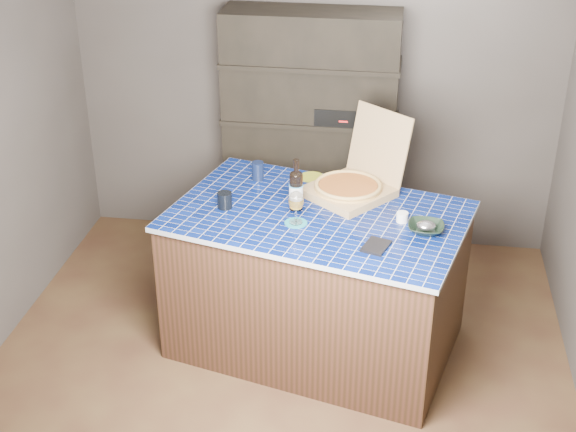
% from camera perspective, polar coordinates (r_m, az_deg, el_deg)
% --- Properties ---
extents(room, '(3.50, 3.50, 3.50)m').
position_cam_1_polar(room, '(4.22, -0.98, 2.31)').
color(room, brown).
rests_on(room, ground).
extents(shelving_unit, '(1.20, 0.41, 1.80)m').
position_cam_1_polar(shelving_unit, '(5.75, 1.63, 5.68)').
color(shelving_unit, black).
rests_on(shelving_unit, floor).
extents(kitchen_island, '(1.88, 1.44, 0.92)m').
position_cam_1_polar(kitchen_island, '(4.87, 2.06, -4.62)').
color(kitchen_island, '#47271C').
rests_on(kitchen_island, floor).
extents(pizza_box, '(0.67, 0.69, 0.48)m').
position_cam_1_polar(pizza_box, '(4.85, 4.53, 2.26)').
color(pizza_box, '#A48655').
rests_on(pizza_box, kitchen_island).
extents(mead_bottle, '(0.08, 0.08, 0.31)m').
position_cam_1_polar(mead_bottle, '(4.64, 0.58, 1.88)').
color(mead_bottle, black).
rests_on(mead_bottle, kitchen_island).
extents(teal_trivet, '(0.13, 0.13, 0.01)m').
position_cam_1_polar(teal_trivet, '(4.53, 0.57, -0.50)').
color(teal_trivet, teal).
rests_on(teal_trivet, kitchen_island).
extents(wine_glass, '(0.09, 0.09, 0.20)m').
position_cam_1_polar(wine_glass, '(4.47, 0.57, 1.04)').
color(wine_glass, white).
rests_on(wine_glass, teal_trivet).
extents(tumbler, '(0.09, 0.09, 0.10)m').
position_cam_1_polar(tumbler, '(4.70, -4.52, 1.13)').
color(tumbler, black).
rests_on(tumbler, kitchen_island).
extents(dvd_case, '(0.17, 0.20, 0.01)m').
position_cam_1_polar(dvd_case, '(4.32, 6.28, -2.14)').
color(dvd_case, black).
rests_on(dvd_case, kitchen_island).
extents(bowl, '(0.21, 0.21, 0.05)m').
position_cam_1_polar(bowl, '(4.50, 9.78, -0.85)').
color(bowl, black).
rests_on(bowl, kitchen_island).
extents(foil_contents, '(0.11, 0.09, 0.05)m').
position_cam_1_polar(foil_contents, '(4.49, 9.79, -0.68)').
color(foil_contents, '#A9A7B3').
rests_on(foil_contents, bowl).
extents(white_jar, '(0.07, 0.07, 0.06)m').
position_cam_1_polar(white_jar, '(4.58, 8.13, -0.08)').
color(white_jar, white).
rests_on(white_jar, kitchen_island).
extents(navy_cup, '(0.07, 0.07, 0.12)m').
position_cam_1_polar(navy_cup, '(5.03, -2.16, 3.23)').
color(navy_cup, black).
rests_on(navy_cup, kitchen_island).
extents(green_trivet, '(0.16, 0.16, 0.01)m').
position_cam_1_polar(green_trivet, '(5.08, 1.69, 2.79)').
color(green_trivet, '#999D21').
rests_on(green_trivet, kitchen_island).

